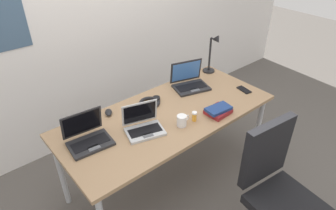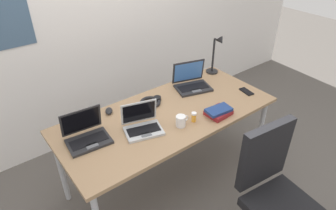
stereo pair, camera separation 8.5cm
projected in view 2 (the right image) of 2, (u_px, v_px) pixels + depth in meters
The scene contains 14 objects.
ground_plane at pixel (168, 177), 2.84m from camera, with size 12.00×12.00×0.00m, color #56514C.
wall_back at pixel (98, 13), 2.86m from camera, with size 6.00×0.13×2.60m.
desk at pixel (168, 119), 2.47m from camera, with size 1.80×0.80×0.74m.
desk_lamp at pixel (216, 55), 2.92m from camera, with size 0.12×0.18×0.40m.
laptop_near_lamp at pixel (142, 125), 2.23m from camera, with size 0.32×0.29×0.21m.
laptop_center at pixel (192, 83), 2.76m from camera, with size 0.37×0.32×0.23m.
laptop_back_right at pixel (87, 135), 2.13m from camera, with size 0.32×0.27×0.22m.
computer_mouse at pixel (109, 111), 2.43m from camera, with size 0.06×0.10×0.03m, color black.
cell_phone at pixel (246, 91), 2.71m from camera, with size 0.06×0.14×0.01m, color black.
headphones at pixel (150, 102), 2.55m from camera, with size 0.21×0.18×0.04m.
pill_bottle at pixel (194, 117), 2.32m from camera, with size 0.04×0.04×0.08m.
book_stack at pixel (218, 112), 2.40m from camera, with size 0.22×0.17×0.06m.
coffee_mug at pixel (181, 121), 2.27m from camera, with size 0.11×0.08×0.09m.
office_chair at pixel (274, 203), 2.11m from camera, with size 0.52×0.56×0.97m.
Camera 2 is at (-1.22, -1.59, 2.13)m, focal length 32.09 mm.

